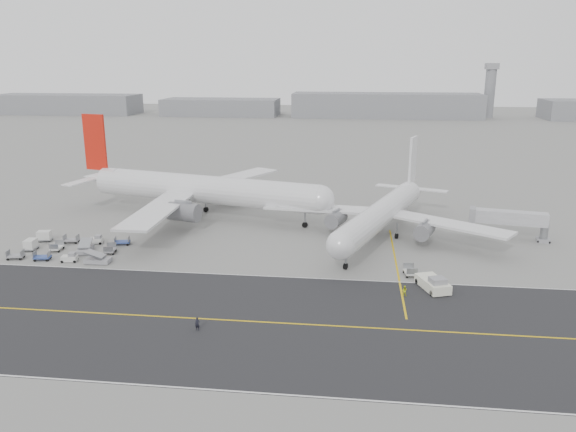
# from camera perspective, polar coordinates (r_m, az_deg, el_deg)

# --- Properties ---
(ground) EXTENTS (700.00, 700.00, 0.00)m
(ground) POSITION_cam_1_polar(r_m,az_deg,el_deg) (91.74, -7.93, -5.32)
(ground) COLOR gray
(ground) RESTS_ON ground
(taxiway) EXTENTS (220.00, 59.00, 0.03)m
(taxiway) POSITION_cam_1_polar(r_m,az_deg,el_deg) (74.56, -7.65, -10.36)
(taxiway) COLOR #27282A
(taxiway) RESTS_ON ground
(horizon_buildings) EXTENTS (520.00, 28.00, 28.00)m
(horizon_buildings) POSITION_cam_1_polar(r_m,az_deg,el_deg) (344.42, 8.17, 9.93)
(horizon_buildings) COLOR gray
(horizon_buildings) RESTS_ON ground
(control_tower) EXTENTS (7.00, 7.00, 31.25)m
(control_tower) POSITION_cam_1_polar(r_m,az_deg,el_deg) (356.68, 19.82, 11.99)
(control_tower) COLOR gray
(control_tower) RESTS_ON ground
(airliner_a) EXTENTS (59.63, 58.28, 20.96)m
(airliner_a) POSITION_cam_1_polar(r_m,az_deg,el_deg) (121.24, -9.10, 2.75)
(airliner_a) COLOR white
(airliner_a) RESTS_ON ground
(airliner_b) EXTENTS (45.51, 46.35, 16.67)m
(airliner_b) POSITION_cam_1_polar(r_m,az_deg,el_deg) (107.07, 9.60, 0.36)
(airliner_b) COLOR white
(airliner_b) RESTS_ON ground
(pushback_tug) EXTENTS (4.85, 8.06, 2.30)m
(pushback_tug) POSITION_cam_1_polar(r_m,az_deg,el_deg) (85.21, 14.55, -6.66)
(pushback_tug) COLOR white
(pushback_tug) RESTS_ON ground
(jet_bridge) EXTENTS (14.77, 5.32, 5.51)m
(jet_bridge) POSITION_cam_1_polar(r_m,az_deg,el_deg) (112.68, 21.59, -0.28)
(jet_bridge) COLOR gray
(jet_bridge) RESTS_ON ground
(gse_cluster) EXTENTS (25.03, 20.35, 2.06)m
(gse_cluster) POSITION_cam_1_polar(r_m,az_deg,el_deg) (105.93, -21.18, -3.38)
(gse_cluster) COLOR gray
(gse_cluster) RESTS_ON ground
(stray_dolly) EXTENTS (2.08, 2.97, 1.69)m
(stray_dolly) POSITION_cam_1_polar(r_m,az_deg,el_deg) (90.09, 12.27, -5.93)
(stray_dolly) COLOR silver
(stray_dolly) RESTS_ON ground
(ground_crew_a) EXTENTS (0.65, 0.45, 1.73)m
(ground_crew_a) POSITION_cam_1_polar(r_m,az_deg,el_deg) (71.68, -9.19, -10.78)
(ground_crew_a) COLOR black
(ground_crew_a) RESTS_ON ground
(ground_crew_b) EXTENTS (0.85, 0.72, 1.55)m
(ground_crew_b) POSITION_cam_1_polar(r_m,az_deg,el_deg) (82.23, 11.73, -7.44)
(ground_crew_b) COLOR #C4D218
(ground_crew_b) RESTS_ON ground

